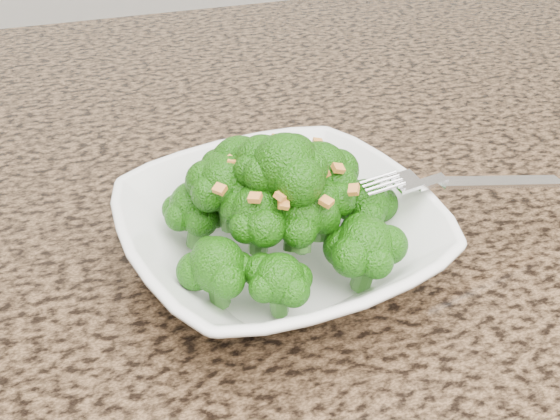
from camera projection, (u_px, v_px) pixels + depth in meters
name	position (u px, v px, depth m)	size (l,w,h in m)	color
granite_counter	(148.00, 274.00, 0.52)	(1.64, 1.04, 0.03)	brown
bowl	(280.00, 238.00, 0.48)	(0.21, 0.21, 0.05)	white
broccoli_pile	(280.00, 161.00, 0.45)	(0.19, 0.19, 0.07)	#1C610B
garlic_topping	(280.00, 107.00, 0.43)	(0.11, 0.11, 0.01)	orange
fork	(436.00, 181.00, 0.49)	(0.18, 0.03, 0.01)	silver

